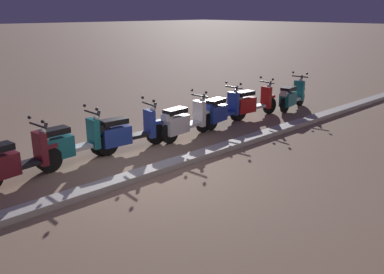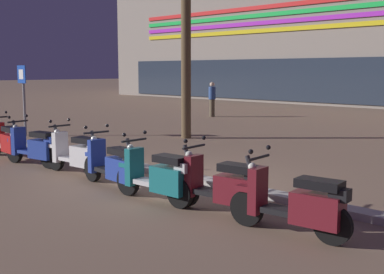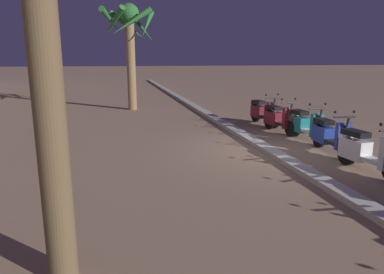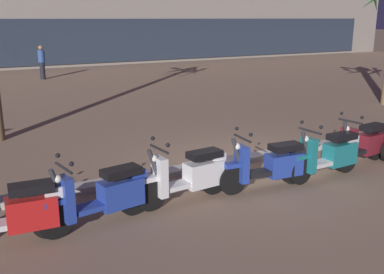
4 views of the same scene
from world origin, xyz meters
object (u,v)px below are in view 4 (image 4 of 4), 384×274
scooter_blue_mid_rear (271,165)px  pedestrian_strolling_near_curb (42,61)px  scooter_maroon_mid_centre (364,144)px  scooter_teal_second_in_line (330,155)px  scooter_red_tail_end (9,214)px  scooter_blue_last_in_row (105,195)px  scooter_white_lead_nearest (190,175)px

scooter_blue_mid_rear → pedestrian_strolling_near_curb: bearing=92.6°
scooter_maroon_mid_centre → scooter_teal_second_in_line: bearing=-169.0°
scooter_maroon_mid_centre → pedestrian_strolling_near_curb: 17.73m
scooter_red_tail_end → scooter_blue_last_in_row: same height
scooter_blue_last_in_row → scooter_white_lead_nearest: same height
scooter_maroon_mid_centre → scooter_white_lead_nearest: bearing=179.2°
scooter_blue_last_in_row → pedestrian_strolling_near_curb: size_ratio=1.05×
scooter_white_lead_nearest → scooter_maroon_mid_centre: (4.20, -0.06, -0.00)m
scooter_white_lead_nearest → scooter_teal_second_in_line: bearing=-5.8°
scooter_red_tail_end → scooter_maroon_mid_centre: (7.12, 0.13, -0.01)m
scooter_red_tail_end → scooter_white_lead_nearest: 2.92m
scooter_red_tail_end → scooter_blue_mid_rear: same height
scooter_blue_mid_rear → scooter_maroon_mid_centre: bearing=3.1°
scooter_blue_last_in_row → pedestrian_strolling_near_curb: bearing=82.4°
scooter_red_tail_end → scooter_white_lead_nearest: (2.92, 0.19, -0.01)m
scooter_blue_mid_rear → scooter_teal_second_in_line: size_ratio=1.01×
scooter_blue_last_in_row → scooter_maroon_mid_centre: 5.77m
scooter_blue_last_in_row → scooter_maroon_mid_centre: (5.77, 0.10, 0.00)m
scooter_red_tail_end → scooter_maroon_mid_centre: size_ratio=1.06×
scooter_blue_last_in_row → scooter_blue_mid_rear: (3.13, -0.04, -0.01)m
scooter_red_tail_end → scooter_teal_second_in_line: bearing=-1.1°
scooter_maroon_mid_centre → pedestrian_strolling_near_curb: (-3.43, 17.38, 0.45)m
scooter_white_lead_nearest → scooter_maroon_mid_centre: same height
pedestrian_strolling_near_curb → scooter_blue_mid_rear: bearing=-87.4°
scooter_teal_second_in_line → scooter_maroon_mid_centre: 1.26m
pedestrian_strolling_near_curb → scooter_teal_second_in_line: bearing=-82.9°
scooter_teal_second_in_line → pedestrian_strolling_near_curb: (-2.20, 17.62, 0.45)m
scooter_red_tail_end → pedestrian_strolling_near_curb: size_ratio=1.09×
scooter_red_tail_end → scooter_teal_second_in_line: (5.88, -0.11, -0.00)m
scooter_blue_last_in_row → pedestrian_strolling_near_curb: (2.33, 17.48, 0.46)m
scooter_white_lead_nearest → scooter_red_tail_end: bearing=-176.3°
scooter_red_tail_end → scooter_maroon_mid_centre: 7.12m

